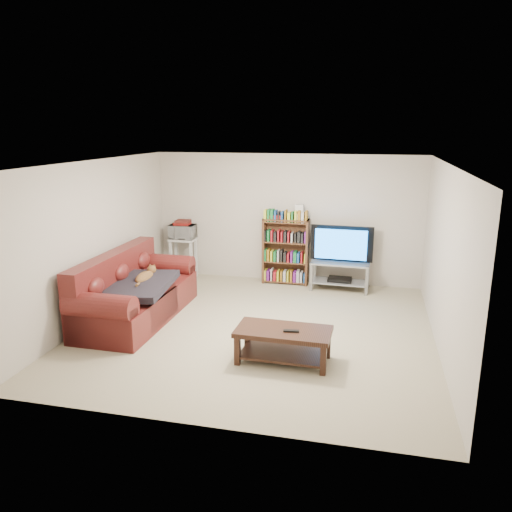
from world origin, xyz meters
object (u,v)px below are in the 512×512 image
(coffee_table, at_px, (283,339))
(tv_stand, at_px, (340,271))
(bookshelf, at_px, (286,250))
(sofa, at_px, (132,296))

(coffee_table, distance_m, tv_stand, 3.10)
(coffee_table, relative_size, bookshelf, 0.97)
(sofa, bearing_deg, coffee_table, -19.94)
(tv_stand, bearing_deg, bookshelf, 173.01)
(coffee_table, height_order, tv_stand, tv_stand)
(coffee_table, bearing_deg, bookshelf, 100.76)
(coffee_table, relative_size, tv_stand, 1.14)
(bookshelf, bearing_deg, sofa, -131.09)
(sofa, distance_m, tv_stand, 3.68)
(sofa, relative_size, coffee_table, 2.00)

